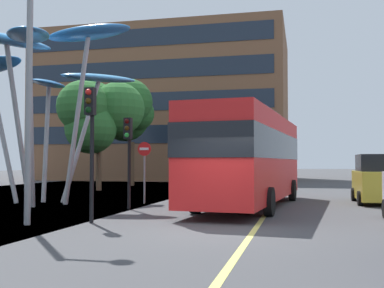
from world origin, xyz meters
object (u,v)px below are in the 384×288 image
Objects in this scene: no_entry_sign at (144,163)px; leaf_sculpture at (45,66)px; car_parked_far at (377,180)px; traffic_light_kerb_far at (128,143)px; street_lamp at (39,46)px; traffic_light_kerb_near at (91,125)px; red_bus at (250,154)px.

leaf_sculpture is at bearing -164.53° from no_entry_sign.
no_entry_sign is (-9.80, -2.31, 0.77)m from car_parked_far.
street_lamp is (-0.91, -4.76, 2.59)m from traffic_light_kerb_far.
traffic_light_kerb_near is 4.08m from traffic_light_kerb_far.
street_lamp is at bearing -137.28° from car_parked_far.
leaf_sculpture is at bearing 161.86° from traffic_light_kerb_far.
car_parked_far is at bearing 27.16° from traffic_light_kerb_far.
leaf_sculpture reaches higher than red_bus.
street_lamp is at bearing -60.65° from leaf_sculpture.
red_bus is 3.40× the size of traffic_light_kerb_far.
traffic_light_kerb_far is 10.85m from car_parked_far.
traffic_light_kerb_near is 1.14× the size of traffic_light_kerb_far.
street_lamp is 3.04× the size of no_entry_sign.
red_bus is 5.97m from car_parked_far.
leaf_sculpture is at bearing 119.35° from street_lamp.
red_bus reaches higher than traffic_light_kerb_far.
no_entry_sign is at bearing 95.33° from traffic_light_kerb_far.
red_bus reaches higher than car_parked_far.
leaf_sculpture is (-8.75, -0.77, 3.85)m from red_bus.
traffic_light_kerb_far is (4.40, -1.44, -3.44)m from leaf_sculpture.
traffic_light_kerb_far reaches higher than no_entry_sign.
street_lamp reaches higher than red_bus.
red_bus is 2.91× the size of car_parked_far.
street_lamp reaches higher than leaf_sculpture.
leaf_sculpture reaches higher than no_entry_sign.
traffic_light_kerb_near is 1.49× the size of no_entry_sign.
red_bus is at bearing 57.56° from traffic_light_kerb_near.
red_bus is at bearing -4.68° from no_entry_sign.
traffic_light_kerb_far is at bearing -84.67° from no_entry_sign.
car_parked_far is (5.21, 2.69, -1.11)m from red_bus.
no_entry_sign is at bearing 95.26° from traffic_light_kerb_near.
traffic_light_kerb_far is at bearing -18.14° from leaf_sculpture.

